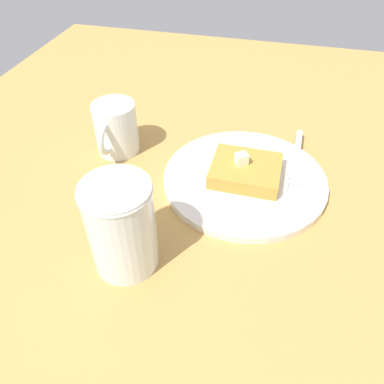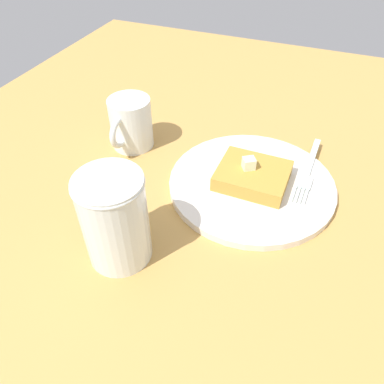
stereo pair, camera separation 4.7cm
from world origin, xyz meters
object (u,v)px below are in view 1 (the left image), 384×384
Objects in this scene: plate at (245,179)px; fork at (296,163)px; coffee_mug at (116,129)px; syrup_jar at (122,229)px.

plate is 8.48cm from fork.
coffee_mug reaches higher than fork.
coffee_mug is at bearing -98.18° from plate.
syrup_jar is (22.15, -18.53, 4.15)cm from fork.
fork reaches higher than plate.
coffee_mug is at bearing -155.25° from syrup_jar.
fork is 28.16cm from coffee_mug.
syrup_jar is at bearing 24.75° from coffee_mug.
fork is 1.71× the size of coffee_mug.
syrup_jar reaches higher than coffee_mug.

